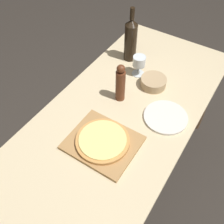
# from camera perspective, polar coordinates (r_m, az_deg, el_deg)

# --- Properties ---
(ground_plane) EXTENTS (12.00, 12.00, 0.00)m
(ground_plane) POSITION_cam_1_polar(r_m,az_deg,el_deg) (2.06, 0.93, -14.48)
(ground_plane) COLOR #2D2823
(dining_table) EXTENTS (0.77, 1.75, 0.75)m
(dining_table) POSITION_cam_1_polar(r_m,az_deg,el_deg) (1.50, 1.25, -3.22)
(dining_table) COLOR #CCB78E
(dining_table) RESTS_ON ground_plane
(cutting_board) EXTENTS (0.34, 0.29, 0.02)m
(cutting_board) POSITION_cam_1_polar(r_m,az_deg,el_deg) (1.31, -2.03, -6.69)
(cutting_board) COLOR #A87A47
(cutting_board) RESTS_ON dining_table
(pizza) EXTENTS (0.27, 0.27, 0.02)m
(pizza) POSITION_cam_1_polar(r_m,az_deg,el_deg) (1.30, -2.05, -6.18)
(pizza) COLOR #C68947
(pizza) RESTS_ON cutting_board
(wine_bottle) EXTENTS (0.08, 0.08, 0.36)m
(wine_bottle) POSITION_cam_1_polar(r_m,az_deg,el_deg) (1.71, 4.09, 15.51)
(wine_bottle) COLOR black
(wine_bottle) RESTS_ON dining_table
(pepper_mill) EXTENTS (0.05, 0.05, 0.24)m
(pepper_mill) POSITION_cam_1_polar(r_m,az_deg,el_deg) (1.44, 1.85, 6.21)
(pepper_mill) COLOR #5B2D19
(pepper_mill) RESTS_ON dining_table
(wine_glass) EXTENTS (0.08, 0.08, 0.13)m
(wine_glass) POSITION_cam_1_polar(r_m,az_deg,el_deg) (1.62, 5.92, 10.75)
(wine_glass) COLOR silver
(wine_glass) RESTS_ON dining_table
(small_bowl) EXTENTS (0.15, 0.15, 0.06)m
(small_bowl) POSITION_cam_1_polar(r_m,az_deg,el_deg) (1.59, 9.00, 6.43)
(small_bowl) COLOR tan
(small_bowl) RESTS_ON dining_table
(dinner_plate) EXTENTS (0.24, 0.24, 0.01)m
(dinner_plate) POSITION_cam_1_polar(r_m,az_deg,el_deg) (1.44, 11.59, -1.08)
(dinner_plate) COLOR silver
(dinner_plate) RESTS_ON dining_table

